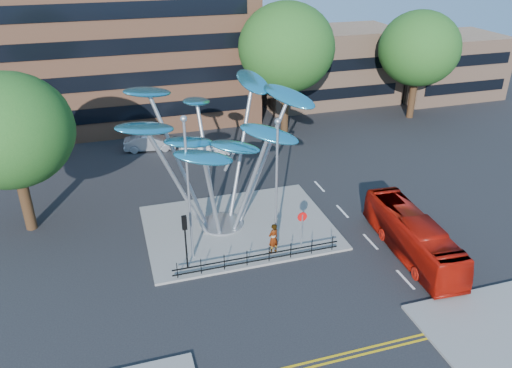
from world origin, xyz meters
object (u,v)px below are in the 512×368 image
object	(u,v)px
tree_left	(9,131)
no_entry_sign_island	(302,224)
traffic_light_island	(185,231)
parked_car_left	(31,152)
tree_far	(419,49)
pedestrian	(273,239)
parked_car_mid	(150,142)
leaf_sculpture	(217,128)
parked_car_right	(205,147)
street_lamp_right	(277,174)
street_lamp_left	(188,178)
tree_right	(287,48)
red_bus	(412,236)

from	to	relation	value
tree_left	no_entry_sign_island	xyz separation A→B (m)	(16.00, -7.48, -4.98)
traffic_light_island	parked_car_left	distance (m)	21.48
tree_far	parked_car_left	world-z (taller)	tree_far
pedestrian	parked_car_mid	distance (m)	19.30
leaf_sculpture	parked_car_right	bearing A→B (deg)	82.74
parked_car_mid	street_lamp_right	bearing A→B (deg)	-154.86
tree_left	street_lamp_left	size ratio (longest dim) A/B	1.17
leaf_sculpture	tree_far	bearing A→B (deg)	32.48
street_lamp_left	traffic_light_island	world-z (taller)	street_lamp_left
tree_left	parked_car_right	xyz separation A→B (m)	(13.47, 8.73, -6.13)
tree_right	traffic_light_island	world-z (taller)	tree_right
parked_car_mid	leaf_sculpture	bearing A→B (deg)	-160.24
parked_car_right	tree_right	bearing A→B (deg)	-63.66
tree_far	parked_car_right	distance (m)	23.67
street_lamp_left	parked_car_mid	distance (m)	18.17
no_entry_sign_island	leaf_sculpture	bearing A→B (deg)	134.33
tree_left	street_lamp_left	world-z (taller)	tree_left
pedestrian	parked_car_left	world-z (taller)	pedestrian
traffic_light_island	tree_right	bearing A→B (deg)	56.31
leaf_sculpture	traffic_light_island	world-z (taller)	leaf_sculpture
no_entry_sign_island	red_bus	distance (m)	6.59
leaf_sculpture	traffic_light_island	xyz separation A→B (m)	(-2.93, -4.18, -4.26)
no_entry_sign_island	parked_car_mid	xyz separation A→B (m)	(-7.03, 18.55, -1.07)
tree_left	street_lamp_left	xyz separation A→B (m)	(9.50, -6.50, -1.44)
street_lamp_left	tree_left	bearing A→B (deg)	145.62
tree_left	traffic_light_island	bearing A→B (deg)	-39.81
parked_car_left	parked_car_mid	size ratio (longest dim) A/B	1.06
red_bus	parked_car_right	bearing A→B (deg)	118.96
pedestrian	parked_car_left	distance (m)	24.26
tree_left	tree_far	distance (m)	37.95
traffic_light_island	street_lamp_left	bearing A→B (deg)	63.43
tree_left	parked_car_mid	world-z (taller)	tree_left
tree_left	parked_car_left	bearing A→B (deg)	94.55
parked_car_left	street_lamp_left	bearing A→B (deg)	-152.71
street_lamp_left	street_lamp_right	size ratio (longest dim) A/B	1.06
tree_far	traffic_light_island	distance (m)	33.61
red_bus	parked_car_left	xyz separation A→B (m)	(-23.05, 21.31, -0.45)
street_lamp_left	parked_car_left	xyz separation A→B (m)	(-10.41, 17.98, -4.54)
parked_car_left	pedestrian	bearing A→B (deg)	-144.27
leaf_sculpture	tree_left	bearing A→B (deg)	164.45
tree_right	tree_far	xyz separation A→B (m)	(14.00, 0.00, -0.93)
parked_car_left	tree_right	bearing A→B (deg)	-91.48
tree_far	no_entry_sign_island	xyz separation A→B (m)	(-20.00, -19.48, -5.29)
tree_right	leaf_sculpture	distance (m)	18.37
no_entry_sign_island	parked_car_left	size ratio (longest dim) A/B	0.51
tree_far	no_entry_sign_island	size ratio (longest dim) A/B	4.41
street_lamp_left	parked_car_mid	size ratio (longest dim) A/B	1.94
leaf_sculpture	street_lamp_left	xyz separation A→B (m)	(-2.43, -3.18, -1.52)
parked_car_right	red_bus	bearing A→B (deg)	-149.59
leaf_sculpture	pedestrian	size ratio (longest dim) A/B	6.47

